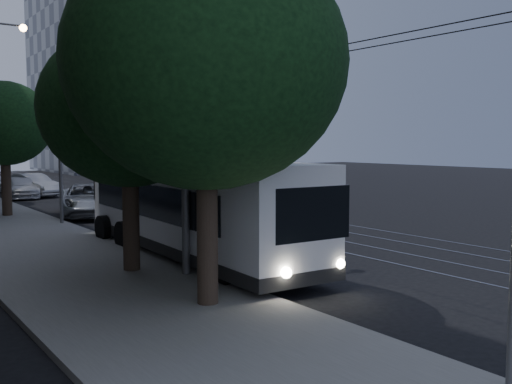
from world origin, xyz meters
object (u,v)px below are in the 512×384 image
Objects in this scene: car_white_b at (21,188)px; streetlamp_near at (198,65)px; trolleybus at (188,205)px; pickup_silver at (88,200)px; car_white_c at (33,185)px; car_white_a at (81,199)px.

streetlamp_near is (-1.54, -25.17, 4.84)m from car_white_b.
trolleybus reaches higher than pickup_silver.
trolleybus is at bearing -76.98° from pickup_silver.
car_white_c is (0.49, 11.78, -0.03)m from pickup_silver.
trolleybus is at bearing -84.21° from car_white_b.
trolleybus is 2.98× the size of car_white_a.
trolleybus is at bearing 67.25° from streetlamp_near.
car_white_a is at bearing 88.32° from trolleybus.
car_white_b is 0.50× the size of streetlamp_near.
pickup_silver is at bearing -85.34° from car_white_a.
pickup_silver is at bearing -80.85° from car_white_b.
pickup_silver is 14.90m from streetlamp_near.
pickup_silver is 1.24× the size of car_white_c.
streetlamp_near reaches higher than pickup_silver.
pickup_silver reaches higher than car_white_c.
streetlamp_near is (-2.05, -15.38, 4.82)m from car_white_a.
trolleybus reaches higher than car_white_a.
car_white_a is 10.40m from car_white_c.
trolleybus reaches higher than car_white_c.
pickup_silver is at bearing 82.03° from streetlamp_near.
car_white_c reaches higher than car_white_a.
car_white_c is at bearing 105.15° from pickup_silver.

